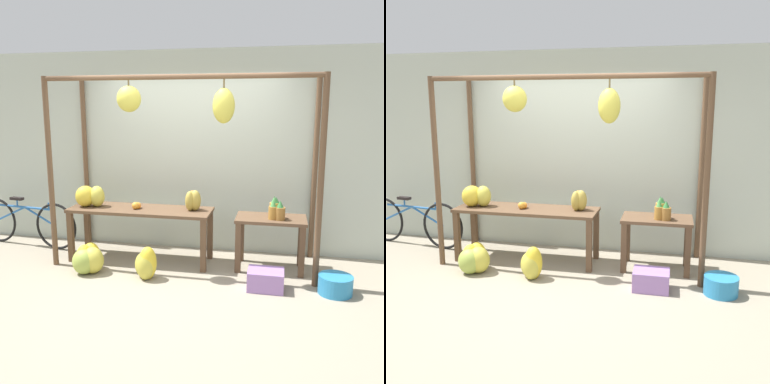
# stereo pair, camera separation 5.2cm
# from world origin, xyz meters

# --- Properties ---
(ground_plane) EXTENTS (20.00, 20.00, 0.00)m
(ground_plane) POSITION_xyz_m (0.00, 0.00, 0.00)
(ground_plane) COLOR gray
(shop_wall_back) EXTENTS (8.00, 0.08, 2.80)m
(shop_wall_back) POSITION_xyz_m (0.00, 1.41, 1.40)
(shop_wall_back) COLOR #B7C1B2
(shop_wall_back) RESTS_ON ground_plane
(stall_awning) EXTENTS (3.35, 1.16, 2.39)m
(stall_awning) POSITION_xyz_m (-0.01, 0.55, 1.71)
(stall_awning) COLOR brown
(stall_awning) RESTS_ON ground_plane
(display_table_main) EXTENTS (1.89, 0.59, 0.71)m
(display_table_main) POSITION_xyz_m (-0.60, 0.72, 0.61)
(display_table_main) COLOR brown
(display_table_main) RESTS_ON ground_plane
(display_table_side) EXTENTS (0.87, 0.52, 0.67)m
(display_table_side) POSITION_xyz_m (1.10, 0.76, 0.52)
(display_table_side) COLOR brown
(display_table_side) RESTS_ON ground_plane
(banana_pile_on_table) EXTENTS (0.48, 0.36, 0.28)m
(banana_pile_on_table) POSITION_xyz_m (-1.29, 0.69, 0.85)
(banana_pile_on_table) COLOR gold
(banana_pile_on_table) RESTS_ON display_table_main
(orange_pile) EXTENTS (0.11, 0.16, 0.09)m
(orange_pile) POSITION_xyz_m (-0.63, 0.70, 0.76)
(orange_pile) COLOR orange
(orange_pile) RESTS_ON display_table_main
(pineapple_cluster) EXTENTS (0.20, 0.20, 0.28)m
(pineapple_cluster) POSITION_xyz_m (1.16, 0.71, 0.79)
(pineapple_cluster) COLOR #B27F38
(pineapple_cluster) RESTS_ON display_table_side
(banana_pile_ground_left) EXTENTS (0.46, 0.49, 0.35)m
(banana_pile_ground_left) POSITION_xyz_m (-1.10, 0.17, 0.17)
(banana_pile_ground_left) COLOR gold
(banana_pile_ground_left) RESTS_ON ground_plane
(banana_pile_ground_right) EXTENTS (0.37, 0.35, 0.40)m
(banana_pile_ground_right) POSITION_xyz_m (-0.34, 0.12, 0.18)
(banana_pile_ground_right) COLOR yellow
(banana_pile_ground_right) RESTS_ON ground_plane
(fruit_crate_white) EXTENTS (0.40, 0.32, 0.22)m
(fruit_crate_white) POSITION_xyz_m (1.08, 0.12, 0.11)
(fruit_crate_white) COLOR #9970B7
(fruit_crate_white) RESTS_ON ground_plane
(blue_bucket) EXTENTS (0.37, 0.37, 0.21)m
(blue_bucket) POSITION_xyz_m (1.84, 0.15, 0.10)
(blue_bucket) COLOR teal
(blue_bucket) RESTS_ON ground_plane
(parked_bicycle) EXTENTS (1.73, 0.27, 0.72)m
(parked_bicycle) POSITION_xyz_m (-2.46, 0.95, 0.36)
(parked_bicycle) COLOR black
(parked_bicycle) RESTS_ON ground_plane
(papaya_pile) EXTENTS (0.23, 0.27, 0.27)m
(papaya_pile) POSITION_xyz_m (0.10, 0.77, 0.84)
(papaya_pile) COLOR #B2993D
(papaya_pile) RESTS_ON display_table_main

